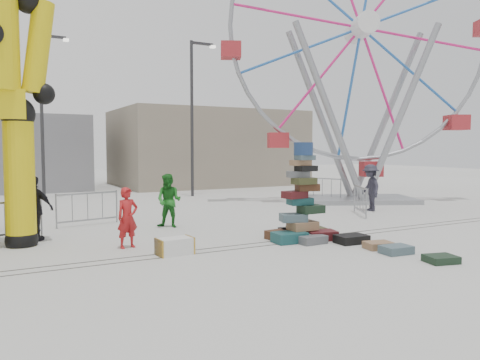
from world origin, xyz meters
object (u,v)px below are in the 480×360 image
pedestrian_green (169,201)px  barricade_dummy_b (5,221)px  steamer_trunk (175,246)px  pedestrian_black (34,209)px  ferris_wheel (361,51)px  pedestrian_grey (370,188)px  barricade_wheel_back (322,189)px  lamp_post_left (44,107)px  lamp_post_right (194,110)px  pedestrian_red (128,218)px  barricade_dummy_c (88,209)px  suitcase_tower (302,213)px  barricade_wheel_front (360,200)px

pedestrian_green → barricade_dummy_b: bearing=-137.2°
steamer_trunk → pedestrian_black: 4.38m
steamer_trunk → barricade_dummy_b: 5.09m
ferris_wheel → pedestrian_grey: size_ratio=7.61×
pedestrian_black → barricade_dummy_b: bearing=7.2°
steamer_trunk → barricade_wheel_back: size_ratio=0.42×
pedestrian_black → lamp_post_left: bearing=-63.5°
lamp_post_right → barricade_wheel_back: lamp_post_right is taller
steamer_trunk → pedestrian_grey: bearing=16.7°
ferris_wheel → pedestrian_red: ferris_wheel is taller
steamer_trunk → barricade_dummy_c: size_ratio=0.42×
suitcase_tower → pedestrian_black: suitcase_tower is taller
lamp_post_right → pedestrian_grey: (4.04, -8.63, -3.55)m
suitcase_tower → pedestrian_black: 7.27m
pedestrian_red → pedestrian_green: 3.10m
barricade_wheel_back → pedestrian_green: pedestrian_green is taller
barricade_wheel_front → pedestrian_green: (-7.29, 0.78, 0.30)m
barricade_dummy_b → pedestrian_red: (2.71, -2.42, 0.22)m
pedestrian_green → pedestrian_red: bearing=-86.2°
barricade_wheel_back → pedestrian_grey: 3.95m
steamer_trunk → pedestrian_red: size_ratio=0.55×
ferris_wheel → barricade_dummy_c: 14.07m
pedestrian_grey → steamer_trunk: bearing=-51.5°
pedestrian_red → barricade_wheel_back: bearing=16.8°
steamer_trunk → pedestrian_black: pedestrian_black is taller
pedestrian_green → pedestrian_grey: bearing=42.4°
barricade_dummy_b → pedestrian_red: pedestrian_red is taller
pedestrian_red → pedestrian_grey: size_ratio=0.83×
pedestrian_red → pedestrian_black: pedestrian_black is taller
pedestrian_green → pedestrian_black: pedestrian_black is taller
lamp_post_right → barricade_dummy_b: bearing=-136.8°
lamp_post_right → barricade_dummy_b: size_ratio=4.00×
lamp_post_left → barricade_dummy_c: lamp_post_left is taller
lamp_post_left → ferris_wheel: bearing=-31.8°
lamp_post_left → pedestrian_grey: (11.04, -10.63, -3.55)m
pedestrian_grey → lamp_post_right: bearing=-136.8°
barricade_dummy_b → pedestrian_red: bearing=-61.3°
steamer_trunk → barricade_wheel_front: barricade_wheel_front is taller
steamer_trunk → pedestrian_red: pedestrian_red is taller
lamp_post_right → ferris_wheel: (5.84, -5.96, 2.51)m
pedestrian_red → lamp_post_left: bearing=80.2°
lamp_post_right → pedestrian_black: 12.73m
lamp_post_left → pedestrian_red: (0.62, -12.94, -3.71)m
steamer_trunk → barricade_wheel_front: (8.46, 2.88, 0.35)m
suitcase_tower → lamp_post_right: bearing=87.8°
steamer_trunk → lamp_post_right: bearing=61.7°
barricade_dummy_b → barricade_wheel_back: same height
suitcase_tower → pedestrian_red: size_ratio=1.74×
lamp_post_left → barricade_dummy_c: size_ratio=4.00×
suitcase_tower → barricade_wheel_back: (6.58, 7.44, -0.20)m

